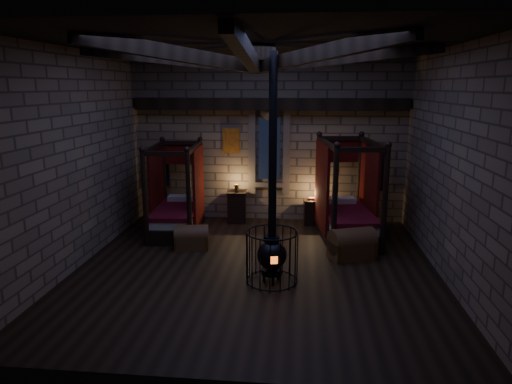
# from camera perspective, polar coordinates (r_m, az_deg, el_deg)

# --- Properties ---
(room) EXTENTS (7.02, 7.02, 4.29)m
(room) POSITION_cam_1_polar(r_m,az_deg,el_deg) (8.45, 0.04, 14.82)
(room) COLOR black
(room) RESTS_ON ground
(bed_left) EXTENTS (1.23, 2.12, 2.13)m
(bed_left) POSITION_cam_1_polar(r_m,az_deg,el_deg) (11.29, -9.85, -2.32)
(bed_left) COLOR black
(bed_left) RESTS_ON ground
(bed_right) EXTENTS (1.44, 2.33, 2.29)m
(bed_right) POSITION_cam_1_polar(r_m,az_deg,el_deg) (10.86, 11.20, -2.77)
(bed_right) COLOR black
(bed_right) RESTS_ON ground
(trunk_left) EXTENTS (0.81, 0.59, 0.54)m
(trunk_left) POSITION_cam_1_polar(r_m,az_deg,el_deg) (10.16, -8.05, -5.70)
(trunk_left) COLOR brown
(trunk_left) RESTS_ON ground
(trunk_right) EXTENTS (1.03, 0.84, 0.66)m
(trunk_right) POSITION_cam_1_polar(r_m,az_deg,el_deg) (9.70, 11.92, -6.46)
(trunk_right) COLOR brown
(trunk_right) RESTS_ON ground
(nightstand_left) EXTENTS (0.57, 0.55, 1.01)m
(nightstand_left) POSITION_cam_1_polar(r_m,az_deg,el_deg) (11.95, -2.42, -1.78)
(nightstand_left) COLOR black
(nightstand_left) RESTS_ON ground
(nightstand_right) EXTENTS (0.43, 0.42, 0.71)m
(nightstand_right) POSITION_cam_1_polar(r_m,az_deg,el_deg) (11.82, 6.92, -2.48)
(nightstand_right) COLOR black
(nightstand_right) RESTS_ON ground
(stove) EXTENTS (0.95, 0.95, 4.05)m
(stove) POSITION_cam_1_polar(r_m,az_deg,el_deg) (8.26, 2.00, -7.39)
(stove) COLOR black
(stove) RESTS_ON ground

